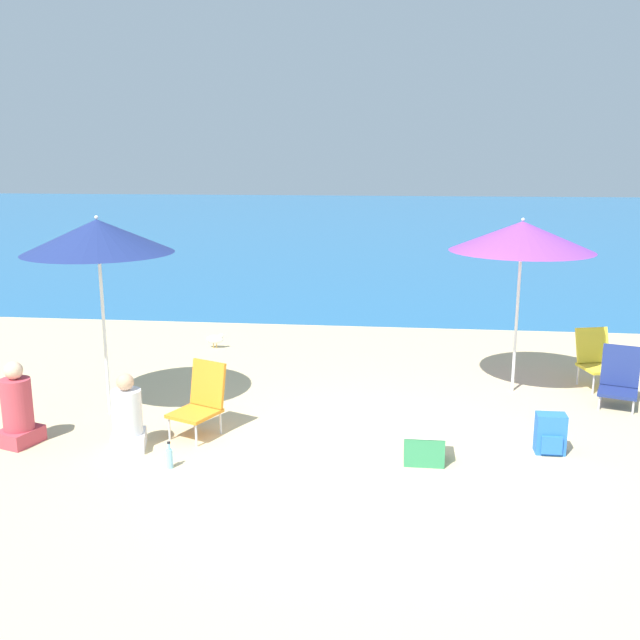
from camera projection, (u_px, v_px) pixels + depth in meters
name	position (u px, v px, depth m)	size (l,w,h in m)	color
ground_plane	(365.00, 464.00, 6.79)	(60.00, 60.00, 0.00)	#D1BA89
sea_water	(395.00, 221.00, 31.55)	(60.00, 40.00, 0.01)	#23669E
beach_umbrella_purple	(522.00, 236.00, 8.46)	(1.72, 1.72, 2.15)	white
beach_umbrella_navy	(98.00, 236.00, 7.68)	(1.63, 1.63, 2.24)	white
beach_chair_yellow	(596.00, 357.00, 9.00)	(0.55, 0.62, 0.73)	silver
beach_chair_orange	(201.00, 399.00, 7.46)	(0.59, 0.65, 0.76)	silver
beach_chair_navy	(619.00, 379.00, 8.35)	(0.56, 0.61, 0.69)	silver
person_seated_near	(127.00, 419.00, 7.09)	(0.42, 0.46, 0.78)	silver
person_seated_far	(18.00, 410.00, 7.20)	(0.44, 0.47, 0.87)	#BF3F4C
backpack_blue	(550.00, 434.00, 7.01)	(0.29, 0.21, 0.40)	blue
water_bottle	(169.00, 458.00, 6.68)	(0.07, 0.07, 0.26)	#8CCCEA
cooler_box	(424.00, 443.00, 6.83)	(0.39, 0.35, 0.36)	#338C59
seagull	(215.00, 339.00, 10.84)	(0.27, 0.11, 0.23)	gold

